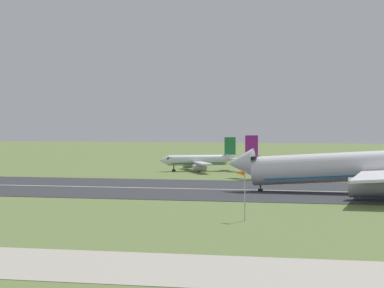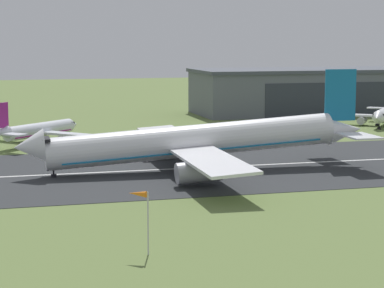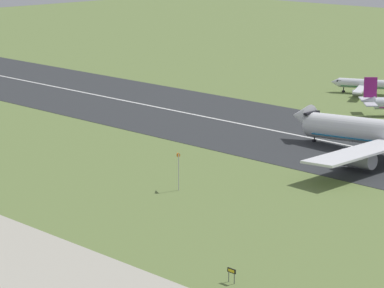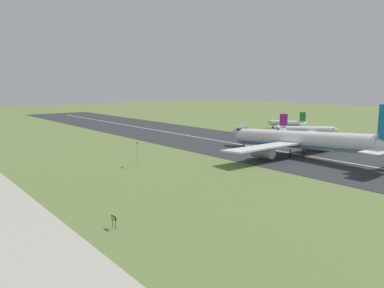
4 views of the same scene
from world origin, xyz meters
TOP-DOWN VIEW (x-y plane):
  - ground_plane at (0.00, 48.71)m, footprint 624.21×624.21m
  - runway_strip at (0.00, 97.42)m, footprint 384.21×42.15m
  - runway_centreline at (0.00, 97.42)m, footprint 345.78×0.70m
  - hangar_building at (66.79, 174.05)m, footprint 69.26×24.41m
  - airplane_landing at (9.55, 95.12)m, footprint 54.68×50.40m
  - airplane_parked_east at (-11.57, 130.48)m, footprint 21.26×21.38m
  - windsock_pole at (-7.27, 53.80)m, footprint 1.83×1.56m

SIDE VIEW (x-z plane):
  - ground_plane at x=0.00m, z-range 0.00..0.00m
  - runway_strip at x=0.00m, z-range 0.00..0.06m
  - runway_centreline at x=0.00m, z-range 0.06..0.07m
  - airplane_parked_east at x=-11.57m, z-range -1.61..7.09m
  - airplane_landing at x=9.55m, z-range -3.12..12.13m
  - windsock_pole at x=-7.27m, z-range 2.30..8.35m
  - hangar_building at x=66.79m, z-range 0.02..11.97m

